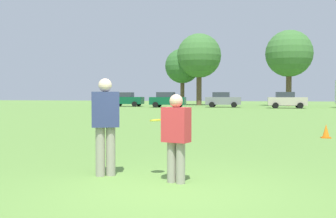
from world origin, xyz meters
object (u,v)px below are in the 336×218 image
player_thrower (105,121)px  parked_car_near_left (126,99)px  parked_car_mid_right (287,100)px  player_defender (176,134)px  parked_car_center (223,100)px  parked_car_mid_left (167,100)px  frisbee (157,120)px  traffic_cone (326,131)px

player_thrower → parked_car_near_left: (-15.45, 41.89, -0.09)m
parked_car_mid_right → parked_car_near_left: bearing=174.6°
player_defender → parked_car_near_left: size_ratio=0.35×
player_defender → parked_car_near_left: parked_car_near_left is taller
player_defender → parked_car_center: bearing=96.0°
player_thrower → parked_car_mid_right: size_ratio=0.42×
player_defender → parked_car_center: 42.23m
parked_car_mid_left → parked_car_near_left: bearing=159.6°
frisbee → parked_car_center: bearing=95.4°
frisbee → traffic_cone: 8.71m
frisbee → parked_car_mid_right: bearing=85.1°
parked_car_near_left → parked_car_mid_right: 19.88m
parked_car_mid_left → parked_car_center: size_ratio=1.00×
frisbee → traffic_cone: size_ratio=0.57×
parked_car_near_left → parked_car_mid_left: same height
traffic_cone → parked_car_mid_left: bearing=114.0°
parked_car_mid_left → parked_car_center: bearing=18.4°
frisbee → parked_car_mid_right: parked_car_mid_right is taller
parked_car_mid_left → player_thrower: bearing=-76.7°
player_thrower → frisbee: bearing=9.4°
traffic_cone → parked_car_near_left: (-20.19, 33.93, 0.69)m
parked_car_near_left → parked_car_center: bearing=-0.6°
player_thrower → parked_car_near_left: 44.65m
parked_car_center → parked_car_mid_left: bearing=-161.6°
frisbee → parked_car_near_left: (-16.40, 41.73, -0.11)m
parked_car_mid_left → parked_car_center: 6.73m
frisbee → parked_car_mid_left: 40.80m
player_defender → parked_car_mid_right: (2.95, 40.28, 0.09)m
parked_car_center → parked_car_mid_right: same height
parked_car_center → parked_car_mid_right: size_ratio=1.00×
player_defender → parked_car_center: (-4.39, 42.00, 0.09)m
player_thrower → parked_car_center: (-2.99, 41.75, -0.09)m
frisbee → traffic_cone: frisbee is taller
player_thrower → parked_car_mid_right: (4.34, 40.03, -0.09)m
parked_car_center → parked_car_mid_right: (7.34, -1.72, 0.00)m
player_thrower → player_defender: 1.43m
player_thrower → parked_car_center: bearing=94.1°
player_defender → frisbee: bearing=138.3°
player_defender → traffic_cone: size_ratio=3.13×
player_thrower → parked_car_center: 41.86m
parked_car_near_left → parked_car_center: 12.46m
parked_car_near_left → parked_car_center: same height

